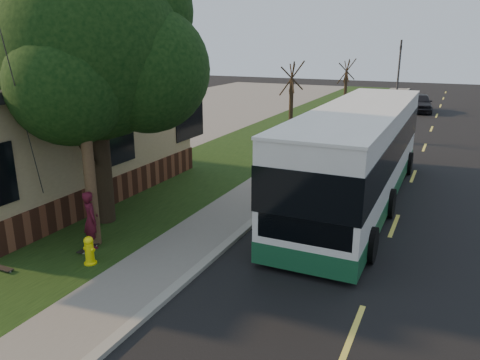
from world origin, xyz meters
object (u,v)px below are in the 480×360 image
(skateboard_spare, at_px, (1,268))
(bare_tree_far, at_px, (346,85))
(traffic_signal, at_px, (399,69))
(transit_bus, at_px, (358,153))
(dumpster, at_px, (118,148))
(skateboard_main, at_px, (88,248))
(leafy_tree, at_px, (96,51))
(distant_car, at_px, (420,103))
(bare_tree_near, at_px, (291,100))
(utility_pole, at_px, (80,75))
(fire_hydrant, at_px, (89,250))
(skateboarder, at_px, (91,220))

(skateboard_spare, bearing_deg, bare_tree_far, 87.50)
(traffic_signal, distance_m, transit_bus, 26.39)
(transit_bus, bearing_deg, dumpster, 174.99)
(transit_bus, bearing_deg, skateboard_main, -128.48)
(transit_bus, xyz_separation_m, skateboard_main, (-5.66, -7.12, -1.67))
(bare_tree_far, relative_size, transit_bus, 0.32)
(leafy_tree, bearing_deg, traffic_signal, 81.53)
(skateboard_spare, distance_m, distant_car, 33.50)
(leafy_tree, distance_m, bare_tree_far, 27.56)
(leafy_tree, distance_m, transit_bus, 8.99)
(bare_tree_near, bearing_deg, bare_tree_far, 87.61)
(utility_pole, xyz_separation_m, transit_bus, (5.75, 6.73, -2.84))
(fire_hydrant, distance_m, leafy_tree, 5.65)
(transit_bus, distance_m, skateboard_spare, 11.33)
(utility_pole, relative_size, dumpster, 5.50)
(utility_pole, xyz_separation_m, skateboarder, (0.07, -0.18, -3.77))
(skateboard_main, relative_size, distant_car, 0.17)
(dumpster, relative_size, distant_car, 0.39)
(traffic_signal, bearing_deg, dumpster, -109.95)
(leafy_tree, height_order, skateboard_spare, leafy_tree)
(utility_pole, distance_m, skateboard_main, 4.53)
(traffic_signal, relative_size, skateboard_main, 7.74)
(bare_tree_far, relative_size, skateboarder, 2.55)
(utility_pole, height_order, dumpster, utility_pole)
(bare_tree_far, bearing_deg, leafy_tree, -92.45)
(leafy_tree, relative_size, dumpster, 4.73)
(bare_tree_near, relative_size, transit_bus, 0.35)
(bare_tree_far, xyz_separation_m, skateboard_main, (-0.22, -29.40, -1.88))
(utility_pole, xyz_separation_m, skateboard_main, (0.09, -0.40, -4.51))
(leafy_tree, distance_m, skateboarder, 4.77)
(distant_car, bearing_deg, skateboard_main, -108.22)
(skateboard_spare, bearing_deg, traffic_signal, 82.13)
(bare_tree_far, height_order, transit_bus, bare_tree_far)
(skateboarder, bearing_deg, fire_hydrant, 161.53)
(transit_bus, height_order, distant_car, transit_bus)
(fire_hydrant, relative_size, bare_tree_far, 0.18)
(bare_tree_near, relative_size, skateboarder, 2.73)
(fire_hydrant, height_order, dumpster, dumpster)
(traffic_signal, height_order, skateboard_spare, traffic_signal)
(bare_tree_near, xyz_separation_m, dumpster, (-5.19, -9.30, -1.49))
(fire_hydrant, height_order, skateboard_main, fire_hydrant)
(transit_bus, xyz_separation_m, dumpster, (-11.13, 0.98, -1.13))
(bare_tree_far, bearing_deg, skateboard_spare, -92.50)
(dumpster, bearing_deg, fire_hydrant, -55.02)
(bare_tree_near, xyz_separation_m, traffic_signal, (4.00, 16.00, 1.01))
(skateboard_spare, xyz_separation_m, dumpster, (-4.32, 9.88, 0.54))
(utility_pole, height_order, bare_tree_near, utility_pole)
(leafy_tree, xyz_separation_m, bare_tree_far, (1.17, 27.35, -3.16))
(dumpster, xyz_separation_m, distant_car, (11.29, 22.88, 0.07))
(fire_hydrant, distance_m, skateboard_spare, 2.14)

